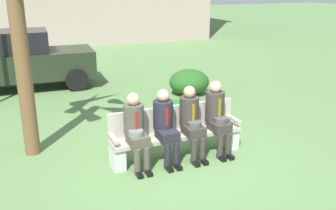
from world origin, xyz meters
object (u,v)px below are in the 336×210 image
at_px(seated_man_centerright, 191,119).
at_px(seated_man_rightmost, 217,114).
at_px(seated_man_centerleft, 165,123).
at_px(parked_car_near, 22,60).
at_px(shrub_mid_lawn, 178,113).
at_px(seated_man_leftmost, 136,127).
at_px(shrub_near_bench, 189,82).
at_px(park_bench, 175,133).

distance_m(seated_man_centerright, seated_man_rightmost, 0.51).
relative_size(seated_man_centerleft, seated_man_centerright, 1.00).
relative_size(seated_man_centerright, parked_car_near, 0.32).
height_order(seated_man_centerleft, shrub_mid_lawn, seated_man_centerleft).
distance_m(seated_man_centerleft, seated_man_rightmost, 1.01).
height_order(seated_man_leftmost, seated_man_centerleft, seated_man_centerleft).
height_order(seated_man_centerleft, parked_car_near, parked_car_near).
bearing_deg(seated_man_centerleft, seated_man_centerright, -0.61).
distance_m(seated_man_centerleft, parked_car_near, 6.23).
bearing_deg(shrub_mid_lawn, shrub_near_bench, 58.52).
bearing_deg(park_bench, seated_man_leftmost, -169.86).
bearing_deg(seated_man_centerright, shrub_mid_lawn, 73.86).
height_order(seated_man_centerright, shrub_mid_lawn, seated_man_centerright).
xyz_separation_m(seated_man_leftmost, seated_man_rightmost, (1.53, 0.00, 0.02)).
bearing_deg(seated_man_centerleft, shrub_near_bench, 58.37).
distance_m(seated_man_rightmost, shrub_near_bench, 3.74).
xyz_separation_m(seated_man_centerleft, seated_man_rightmost, (1.01, -0.00, 0.02)).
relative_size(seated_man_centerright, seated_man_rightmost, 0.97).
relative_size(seated_man_rightmost, shrub_near_bench, 1.18).
bearing_deg(shrub_near_bench, parked_car_near, 150.19).
relative_size(seated_man_centerleft, parked_car_near, 0.32).
distance_m(park_bench, seated_man_centerright, 0.39).
bearing_deg(seated_man_centerleft, seated_man_rightmost, -0.06).
height_order(shrub_mid_lawn, parked_car_near, parked_car_near).
distance_m(seated_man_centerleft, shrub_near_bench, 4.16).
xyz_separation_m(park_bench, shrub_near_bench, (1.92, 3.39, -0.09)).
relative_size(park_bench, seated_man_rightmost, 1.80).
height_order(park_bench, seated_man_centerright, seated_man_centerright).
height_order(seated_man_leftmost, shrub_near_bench, seated_man_leftmost).
bearing_deg(seated_man_rightmost, seated_man_centerright, -179.54).
xyz_separation_m(seated_man_rightmost, parked_car_near, (-2.99, 5.91, 0.11)).
relative_size(shrub_mid_lawn, parked_car_near, 0.22).
height_order(park_bench, parked_car_near, parked_car_near).
xyz_separation_m(seated_man_leftmost, shrub_mid_lawn, (1.45, 1.50, -0.43)).
bearing_deg(seated_man_centerleft, seated_man_leftmost, -179.35).
height_order(seated_man_centerleft, seated_man_centerright, seated_man_centerright).
bearing_deg(seated_man_centerright, seated_man_leftmost, -179.96).
distance_m(seated_man_leftmost, seated_man_rightmost, 1.53).
distance_m(park_bench, seated_man_centerleft, 0.40).
bearing_deg(parked_car_near, seated_man_centerright, -67.28).
bearing_deg(seated_man_centerright, seated_man_rightmost, 0.46).
xyz_separation_m(park_bench, seated_man_rightmost, (0.76, -0.13, 0.29)).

